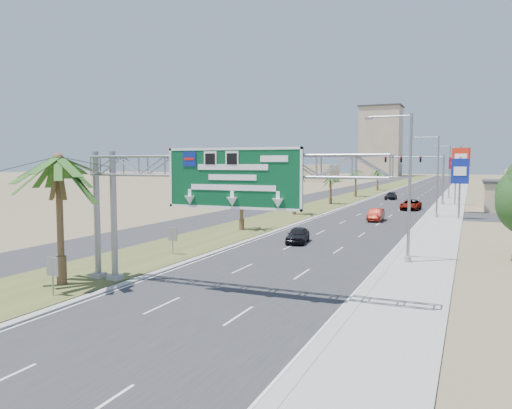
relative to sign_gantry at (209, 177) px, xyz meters
The scene contains 27 objects.
ground 11.68m from the sign_gantry, 83.89° to the right, with size 600.00×600.00×0.00m, color #8C7A59.
road 100.26m from the sign_gantry, 89.39° to the left, with size 12.00×300.00×0.02m, color #28282B.
sidewalk_right 100.71m from the sign_gantry, 84.54° to the left, with size 4.00×300.00×0.10m, color #9E9B93.
median_grass 100.65m from the sign_gantry, 95.10° to the left, with size 7.00×300.00×0.12m, color #485325.
opposing_road 101.51m from the sign_gantry, 99.05° to the left, with size 8.00×300.00×0.02m, color #28282B.
sign_gantry is the anchor object (origin of this frame).
palm_near 8.41m from the sign_gantry, 166.68° to the right, with size 5.70×5.70×8.35m.
palm_row_b 23.66m from the sign_gantry, 110.92° to the left, with size 3.99×3.99×5.95m.
palm_row_c 39.00m from the sign_gantry, 102.50° to the left, with size 3.99×3.99×6.75m.
palm_row_d 56.73m from the sign_gantry, 98.56° to the left, with size 3.99×3.99×5.45m.
palm_row_e 75.55m from the sign_gantry, 96.41° to the left, with size 3.99×3.99×6.15m.
palm_row_f 100.44m from the sign_gantry, 94.82° to the left, with size 3.99×3.99×5.75m.
streetlight_near 14.75m from the sign_gantry, 55.30° to the left, with size 3.27×0.44×10.00m.
streetlight_mid 42.92m from the sign_gantry, 78.76° to the left, with size 3.27×0.44×10.00m.
streetlight_far 78.53m from the sign_gantry, 83.89° to the left, with size 3.27×0.44×10.00m.
signal_mast 62.37m from the sign_gantry, 84.26° to the left, with size 10.28×0.71×8.00m.
median_signback_a 9.06m from the sign_gantry, 149.77° to the right, with size 0.75×0.08×2.08m.
median_signback_b 11.90m from the sign_gantry, 132.65° to the left, with size 0.75×0.08×2.08m.
tower_distant 242.33m from the sign_gantry, 97.34° to the left, with size 20.00×16.00×35.00m, color tan.
building_distant_left 156.40m from the sign_gantry, 106.32° to the left, with size 24.00×14.00×6.00m, color tan.
car_left_lane 18.02m from the sign_gantry, 93.13° to the left, with size 1.59×3.94×1.34m, color black.
car_mid_lane 36.37m from the sign_gantry, 86.32° to the left, with size 1.51×4.32×1.42m, color maroon.
car_right_lane 52.10m from the sign_gantry, 85.01° to the left, with size 2.44×5.29×1.47m, color gray.
car_far 71.44m from the sign_gantry, 90.88° to the left, with size 1.82×4.47×1.30m, color black.
pole_sign_red_near 50.72m from the sign_gantry, 77.50° to the left, with size 2.31×1.28×8.93m.
pole_sign_blue 43.13m from the sign_gantry, 75.11° to the left, with size 2.02×0.49×7.46m.
pole_sign_red_far 63.87m from the sign_gantry, 80.94° to the left, with size 2.20×0.91×7.77m.
Camera 1 is at (11.22, -12.47, 6.76)m, focal length 35.00 mm.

